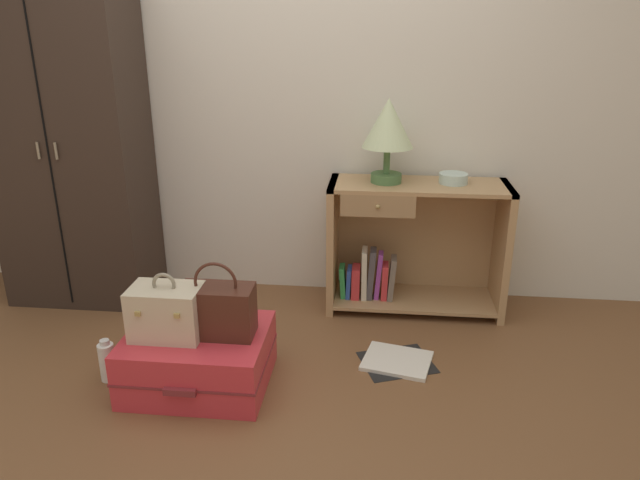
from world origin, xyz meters
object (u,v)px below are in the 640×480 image
(bookshelf, at_px, (409,246))
(bottle, at_px, (107,361))
(train_case, at_px, (167,312))
(suitcase_large, at_px, (199,358))
(handbag, at_px, (217,310))
(table_lamp, at_px, (388,127))
(bowl, at_px, (453,178))
(open_book_on_floor, at_px, (397,361))
(wardrobe, at_px, (69,142))

(bookshelf, relative_size, bottle, 4.77)
(train_case, bearing_deg, bookshelf, 41.03)
(suitcase_large, distance_m, handbag, 0.27)
(table_lamp, xyz_separation_m, bowl, (0.37, 0.02, -0.28))
(table_lamp, distance_m, train_case, 1.50)
(bowl, bearing_deg, train_case, -143.85)
(bottle, bearing_deg, open_book_on_floor, 12.02)
(handbag, bearing_deg, table_lamp, 51.22)
(table_lamp, height_order, bowl, table_lamp)
(suitcase_large, bearing_deg, wardrobe, 137.79)
(wardrobe, distance_m, open_book_on_floor, 2.19)
(bookshelf, bearing_deg, handbag, -133.70)
(table_lamp, xyz_separation_m, open_book_on_floor, (0.08, -0.64, -1.05))
(suitcase_large, bearing_deg, handbag, 0.43)
(wardrobe, height_order, train_case, wardrobe)
(bookshelf, xyz_separation_m, open_book_on_floor, (-0.06, -0.65, -0.37))
(wardrobe, bearing_deg, open_book_on_floor, -17.69)
(handbag, bearing_deg, bowl, 40.15)
(bookshelf, distance_m, suitcase_large, 1.37)
(open_book_on_floor, bearing_deg, bowl, 66.60)
(train_case, distance_m, open_book_on_floor, 1.14)
(table_lamp, distance_m, bottle, 1.84)
(bowl, height_order, suitcase_large, bowl)
(bookshelf, height_order, bottle, bookshelf)
(wardrobe, xyz_separation_m, bottle, (0.52, -0.89, -0.85))
(table_lamp, bearing_deg, handbag, -128.78)
(bottle, bearing_deg, bookshelf, 33.40)
(wardrobe, height_order, table_lamp, wardrobe)
(table_lamp, relative_size, bowl, 2.92)
(train_case, bearing_deg, open_book_on_floor, 16.58)
(wardrobe, height_order, open_book_on_floor, wardrobe)
(bookshelf, bearing_deg, bottle, -146.60)
(open_book_on_floor, bearing_deg, bottle, -167.98)
(table_lamp, height_order, bottle, table_lamp)
(bowl, distance_m, handbag, 1.49)
(bowl, relative_size, train_case, 0.50)
(bowl, bearing_deg, wardrobe, -178.55)
(bookshelf, xyz_separation_m, train_case, (-1.10, -0.96, 0.01))
(wardrobe, bearing_deg, bottle, -59.45)
(wardrobe, relative_size, suitcase_large, 2.95)
(suitcase_large, distance_m, train_case, 0.28)
(bowl, xyz_separation_m, suitcase_large, (-1.20, -0.93, -0.65))
(wardrobe, distance_m, bowl, 2.17)
(table_lamp, bearing_deg, wardrobe, -178.80)
(open_book_on_floor, bearing_deg, bookshelf, 84.45)
(bottle, bearing_deg, train_case, -3.45)
(bookshelf, xyz_separation_m, table_lamp, (-0.15, -0.01, 0.68))
(suitcase_large, height_order, handbag, handbag)
(open_book_on_floor, bearing_deg, suitcase_large, -163.46)
(train_case, bearing_deg, wardrobe, 132.97)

